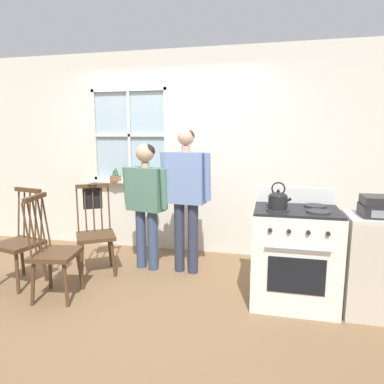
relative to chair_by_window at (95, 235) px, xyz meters
name	(u,v)px	position (x,y,z in m)	size (l,w,h in m)	color
ground_plane	(138,292)	(0.66, -0.37, -0.46)	(16.00, 16.00, 0.00)	brown
wall_back	(177,155)	(0.70, 1.02, 0.88)	(6.40, 0.16, 2.70)	silver
chair_by_window	(95,235)	(0.00, 0.00, 0.00)	(0.57, 0.56, 1.03)	#4C331E
chair_near_wall	(20,243)	(-0.64, -0.45, 0.00)	(0.50, 0.49, 1.03)	#4C331E
chair_center_cluster	(54,253)	(-0.09, -0.66, 0.00)	(0.46, 0.48, 1.03)	#4C331E
person_elderly_left	(146,193)	(0.53, 0.26, 0.47)	(0.60, 0.30, 1.50)	#384766
person_teen_center	(186,188)	(1.02, 0.26, 0.54)	(0.60, 0.26, 1.66)	#2D3347
stove	(294,255)	(2.20, -0.22, 0.02)	(0.78, 0.68, 1.08)	white
kettle	(278,200)	(2.03, -0.36, 0.57)	(0.21, 0.17, 0.25)	black
potted_plant	(115,176)	(-0.17, 0.94, 0.57)	(0.16, 0.16, 0.20)	#935B3D
handbag	(92,197)	(-0.13, 0.20, 0.40)	(0.25, 0.25, 0.31)	black
side_counter	(376,265)	(2.90, -0.27, -0.01)	(0.55, 0.50, 0.90)	beige
stereo	(382,207)	(2.90, -0.29, 0.53)	(0.34, 0.29, 0.18)	#232326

